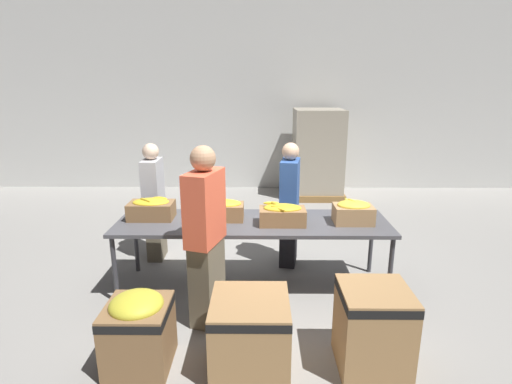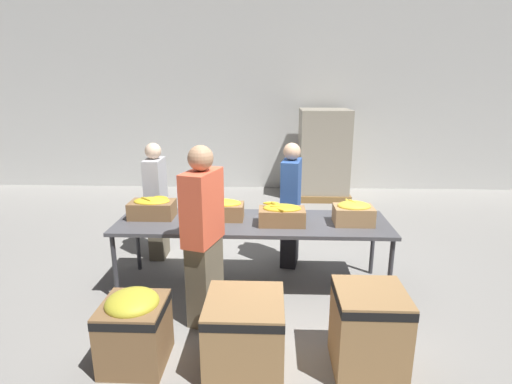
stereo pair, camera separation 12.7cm
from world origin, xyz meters
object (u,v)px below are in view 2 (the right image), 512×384
(banana_box_2, at_px, (282,214))
(volunteer_0, at_px, (291,206))
(banana_box_1, at_px, (222,209))
(volunteer_2, at_px, (157,202))
(donation_bin_0, at_px, (134,326))
(banana_box_0, at_px, (152,208))
(donation_bin_2, at_px, (369,328))
(volunteer_1, at_px, (203,238))
(pallet_stack_0, at_px, (323,154))
(sorting_table, at_px, (252,225))
(donation_bin_1, at_px, (244,330))
(banana_box_3, at_px, (353,212))

(banana_box_2, xyz_separation_m, volunteer_0, (0.13, 0.71, -0.12))
(banana_box_1, relative_size, volunteer_0, 0.30)
(volunteer_2, xyz_separation_m, donation_bin_0, (0.38, -2.12, -0.42))
(banana_box_0, xyz_separation_m, donation_bin_2, (2.14, -1.43, -0.53))
(banana_box_0, distance_m, volunteer_1, 1.05)
(banana_box_1, xyz_separation_m, volunteer_0, (0.80, 0.56, -0.13))
(volunteer_1, height_order, pallet_stack_0, pallet_stack_0)
(donation_bin_2, bearing_deg, banana_box_2, 118.37)
(volunteer_2, height_order, donation_bin_0, volunteer_2)
(sorting_table, distance_m, banana_box_2, 0.37)
(volunteer_0, relative_size, donation_bin_1, 2.50)
(sorting_table, xyz_separation_m, banana_box_2, (0.32, -0.09, 0.16))
(banana_box_3, xyz_separation_m, volunteer_1, (-1.53, -0.65, -0.05))
(banana_box_2, relative_size, donation_bin_1, 0.78)
(banana_box_0, height_order, pallet_stack_0, pallet_stack_0)
(banana_box_2, distance_m, donation_bin_1, 1.42)
(volunteer_2, distance_m, donation_bin_0, 2.20)
(banana_box_1, height_order, donation_bin_1, banana_box_1)
(donation_bin_1, xyz_separation_m, donation_bin_2, (1.00, 0.00, 0.05))
(pallet_stack_0, bearing_deg, sorting_table, -108.15)
(donation_bin_0, distance_m, pallet_stack_0, 5.61)
(banana_box_2, height_order, donation_bin_0, banana_box_2)
(volunteer_2, bearing_deg, sorting_table, 58.61)
(volunteer_1, relative_size, donation_bin_0, 2.69)
(pallet_stack_0, bearing_deg, volunteer_1, -110.46)
(banana_box_2, distance_m, donation_bin_2, 1.52)
(volunteer_0, relative_size, donation_bin_0, 2.43)
(banana_box_2, xyz_separation_m, volunteer_1, (-0.75, -0.60, -0.04))
(banana_box_3, height_order, donation_bin_0, banana_box_3)
(banana_box_2, xyz_separation_m, volunteer_2, (-1.62, 0.87, -0.14))
(banana_box_0, relative_size, volunteer_0, 0.32)
(donation_bin_0, bearing_deg, volunteer_1, 53.64)
(banana_box_3, xyz_separation_m, donation_bin_2, (-0.10, -1.31, -0.54))
(banana_box_2, bearing_deg, banana_box_1, 167.43)
(donation_bin_0, relative_size, pallet_stack_0, 0.37)
(pallet_stack_0, bearing_deg, banana_box_2, -103.38)
(sorting_table, bearing_deg, volunteer_0, 53.83)
(volunteer_0, bearing_deg, volunteer_2, -85.32)
(banana_box_3, xyz_separation_m, volunteer_0, (-0.65, 0.66, -0.14))
(volunteer_1, relative_size, donation_bin_1, 2.76)
(banana_box_1, distance_m, donation_bin_0, 1.61)
(banana_box_3, relative_size, donation_bin_0, 0.65)
(volunteer_1, bearing_deg, banana_box_2, -34.51)
(banana_box_0, bearing_deg, pallet_stack_0, 57.32)
(donation_bin_0, xyz_separation_m, pallet_stack_0, (2.16, 5.16, 0.53))
(banana_box_3, bearing_deg, banana_box_2, -176.07)
(sorting_table, relative_size, banana_box_3, 7.17)
(banana_box_3, bearing_deg, banana_box_1, 176.23)
(banana_box_0, bearing_deg, donation_bin_1, -51.46)
(banana_box_2, height_order, pallet_stack_0, pallet_stack_0)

